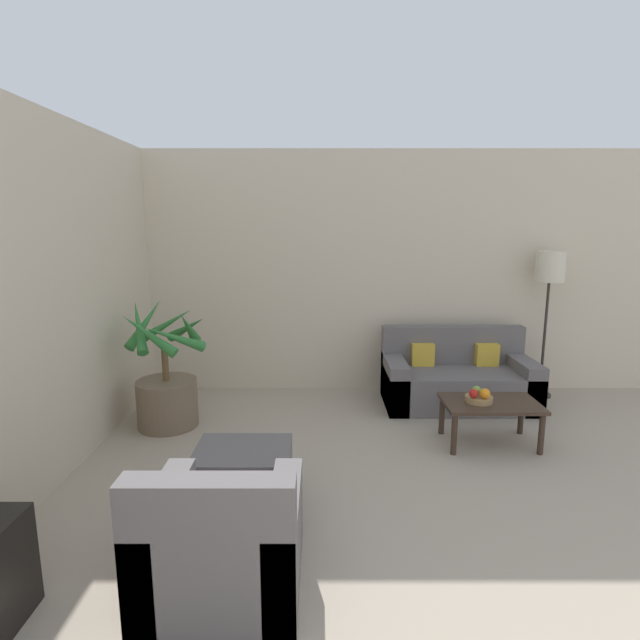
% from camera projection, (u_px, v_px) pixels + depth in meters
% --- Properties ---
extents(wall_back, '(8.17, 0.06, 2.70)m').
position_uv_depth(wall_back, '(439.00, 273.00, 5.64)').
color(wall_back, beige).
rests_on(wall_back, ground_plane).
extents(potted_palm, '(0.77, 0.84, 1.23)m').
position_uv_depth(potted_palm, '(166.00, 387.00, 4.70)').
color(potted_palm, brown).
rests_on(potted_palm, ground_plane).
extents(sofa_loveseat, '(1.55, 0.77, 0.80)m').
position_uv_depth(sofa_loveseat, '(456.00, 380.00, 5.31)').
color(sofa_loveseat, '#605B5B').
rests_on(sofa_loveseat, ground_plane).
extents(floor_lamp, '(0.30, 0.30, 1.61)m').
position_uv_depth(floor_lamp, '(549.00, 275.00, 5.36)').
color(floor_lamp, '#2D2823').
rests_on(floor_lamp, ground_plane).
extents(coffee_table, '(0.82, 0.52, 0.38)m').
position_uv_depth(coffee_table, '(490.00, 408.00, 4.32)').
color(coffee_table, '#38281E').
rests_on(coffee_table, ground_plane).
extents(fruit_bowl, '(0.23, 0.23, 0.05)m').
position_uv_depth(fruit_bowl, '(478.00, 399.00, 4.31)').
color(fruit_bowl, '#997A4C').
rests_on(fruit_bowl, coffee_table).
extents(apple_red, '(0.08, 0.08, 0.08)m').
position_uv_depth(apple_red, '(473.00, 393.00, 4.26)').
color(apple_red, red).
rests_on(apple_red, fruit_bowl).
extents(apple_green, '(0.08, 0.08, 0.08)m').
position_uv_depth(apple_green, '(476.00, 390.00, 4.33)').
color(apple_green, olive).
rests_on(apple_green, fruit_bowl).
extents(orange_fruit, '(0.09, 0.09, 0.09)m').
position_uv_depth(orange_fruit, '(484.00, 393.00, 4.24)').
color(orange_fruit, orange).
rests_on(orange_fruit, fruit_bowl).
extents(armchair, '(0.80, 0.82, 0.77)m').
position_uv_depth(armchair, '(222.00, 541.00, 2.62)').
color(armchair, '#605B5B').
rests_on(armchair, ground_plane).
extents(ottoman, '(0.64, 0.52, 0.41)m').
position_uv_depth(ottoman, '(242.00, 477.00, 3.39)').
color(ottoman, '#605B5B').
rests_on(ottoman, ground_plane).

